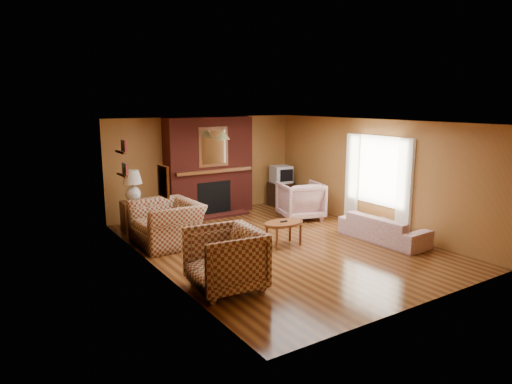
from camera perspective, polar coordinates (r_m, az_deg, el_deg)
floor at (r=9.05m, az=2.96°, el=-6.59°), size 6.50×6.50×0.00m
ceiling at (r=8.62m, az=3.13°, el=8.77°), size 6.50×6.50×0.00m
wall_back at (r=11.52m, az=-6.46°, el=3.36°), size 6.50×0.00×6.50m
wall_front at (r=6.47m, az=20.12°, el=-3.54°), size 6.50×0.00×6.50m
wall_left at (r=7.60m, az=-12.45°, el=-0.97°), size 0.00×6.50×6.50m
wall_right at (r=10.40m, az=14.30°, el=2.22°), size 0.00×6.50×6.50m
fireplace at (r=11.29m, az=-5.85°, el=3.12°), size 2.20×0.82×2.40m
window_right at (r=10.25m, az=14.91°, el=1.64°), size 0.10×1.85×2.00m
bookshelf at (r=9.32m, az=-16.34°, el=3.99°), size 0.09×0.55×0.71m
botanical_print at (r=7.27m, az=-11.49°, el=1.33°), size 0.05×0.40×0.50m
pendant_light at (r=10.59m, az=-4.25°, el=7.06°), size 0.36×0.36×0.48m
plaid_loveseat at (r=9.11m, az=-11.09°, el=-3.88°), size 1.19×1.35×0.85m
plaid_armchair at (r=6.85m, az=-3.88°, el=-8.41°), size 1.13×1.10×0.94m
floral_sofa at (r=9.55m, az=15.65°, el=-4.38°), size 0.82×1.86×0.53m
floral_armchair at (r=10.95m, az=5.59°, el=-1.06°), size 1.17×1.19×0.89m
coffee_table at (r=8.90m, az=3.50°, el=-4.15°), size 0.84×0.52×0.49m
side_table at (r=10.18m, az=-14.97°, el=-2.99°), size 0.52×0.52×0.67m
table_lamp at (r=10.03m, az=-15.18°, el=0.96°), size 0.41×0.41×0.68m
tv_stand at (r=12.34m, az=3.14°, el=-0.23°), size 0.61×0.57×0.63m
crt_tv at (r=12.23m, az=3.18°, el=2.23°), size 0.55×0.55×0.45m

